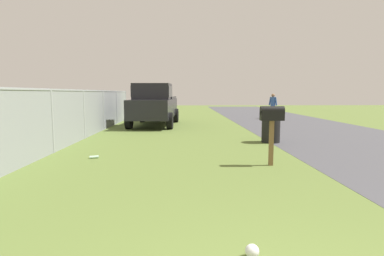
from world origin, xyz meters
TOP-DOWN VIEW (x-y plane):
  - mailbox at (5.61, -1.23)m, footprint 0.23×0.53m
  - pickup_truck at (14.35, 2.23)m, footprint 5.15×2.37m
  - trash_bin at (8.90, -2.15)m, footprint 0.63×0.63m
  - pedestrian at (18.37, -4.93)m, footprint 0.34×0.48m
  - fence_section at (8.58, 4.32)m, footprint 18.96×0.07m
  - litter_bag_near_hydrant at (1.65, 0.07)m, footprint 0.14×0.14m
  - litter_bottle_midfield_a at (6.48, 3.01)m, footprint 0.15×0.23m

SIDE VIEW (x-z plane):
  - litter_bottle_midfield_a at x=6.48m, z-range 0.00..0.07m
  - litter_bag_near_hydrant at x=1.65m, z-range 0.00..0.14m
  - trash_bin at x=8.90m, z-range 0.00..0.99m
  - pedestrian at x=18.37m, z-range 0.12..1.71m
  - fence_section at x=8.58m, z-range 0.07..1.83m
  - mailbox at x=5.61m, z-range 0.41..1.75m
  - pickup_truck at x=14.35m, z-range 0.06..2.15m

